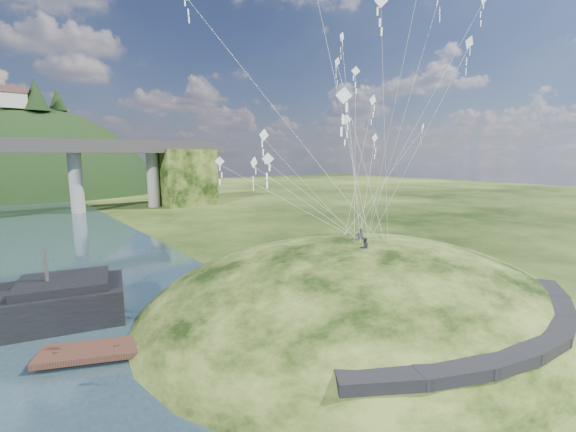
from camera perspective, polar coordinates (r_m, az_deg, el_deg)
ground at (r=25.81m, az=1.11°, el=-18.17°), size 320.00×320.00×0.00m
grass_hill at (r=32.75m, az=10.21°, el=-15.06°), size 36.00×32.00×13.00m
footpath at (r=25.23m, az=30.37°, el=-14.91°), size 22.29×5.84×0.83m
wooden_dock at (r=25.76m, az=-16.75°, el=-17.46°), size 14.52×7.93×1.06m
kite_flyers at (r=30.40m, az=11.00°, el=-2.57°), size 2.84×2.96×1.72m
kite_swarm at (r=29.33m, az=8.21°, el=20.11°), size 19.68×15.92×15.33m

